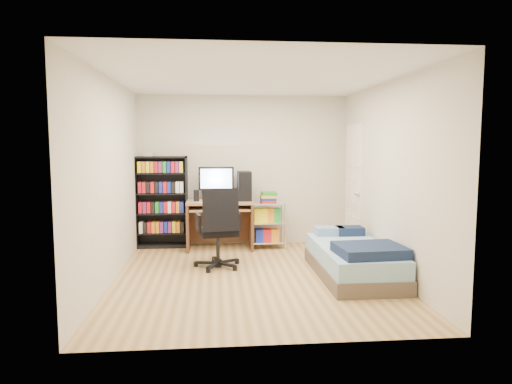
{
  "coord_description": "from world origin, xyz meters",
  "views": [
    {
      "loc": [
        -0.48,
        -5.67,
        1.69
      ],
      "look_at": [
        0.07,
        0.4,
        1.05
      ],
      "focal_mm": 32.0,
      "sensor_mm": 36.0,
      "label": 1
    }
  ],
  "objects": [
    {
      "name": "door",
      "position": [
        1.72,
        1.35,
        1.0
      ],
      "size": [
        0.12,
        0.8,
        2.0
      ],
      "color": "white",
      "rests_on": "room"
    },
    {
      "name": "office_chair",
      "position": [
        -0.44,
        0.48,
        0.35
      ],
      "size": [
        0.77,
        0.77,
        1.11
      ],
      "rotation": [
        0.0,
        0.0,
        0.18
      ],
      "color": "black",
      "rests_on": "room"
    },
    {
      "name": "room",
      "position": [
        0.0,
        0.0,
        1.25
      ],
      "size": [
        3.58,
        4.08,
        2.58
      ],
      "color": "tan",
      "rests_on": "ground"
    },
    {
      "name": "computer_desk",
      "position": [
        -0.3,
        1.66,
        0.72
      ],
      "size": [
        1.05,
        0.61,
        1.33
      ],
      "color": "#9F7852",
      "rests_on": "room"
    },
    {
      "name": "media_shelf",
      "position": [
        -1.35,
        1.84,
        0.77
      ],
      "size": [
        0.84,
        0.28,
        1.56
      ],
      "color": "black",
      "rests_on": "room"
    },
    {
      "name": "wire_cart",
      "position": [
        0.36,
        1.64,
        0.6
      ],
      "size": [
        0.57,
        0.41,
        0.92
      ],
      "rotation": [
        0.0,
        0.0,
        -0.0
      ],
      "color": "white",
      "rests_on": "room"
    },
    {
      "name": "bed",
      "position": [
        1.28,
        -0.09,
        0.23
      ],
      "size": [
        0.9,
        1.8,
        0.51
      ],
      "color": "brown",
      "rests_on": "room"
    }
  ]
}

